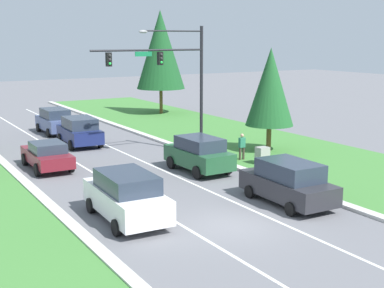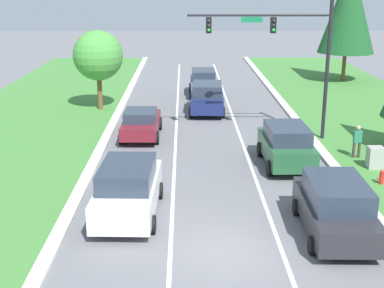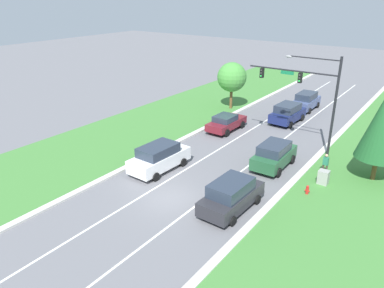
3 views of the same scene
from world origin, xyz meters
name	(u,v)px [view 3 (image 3 of 3)]	position (x,y,z in m)	size (l,w,h in m)	color
ground_plane	(172,199)	(0.00, 0.00, 0.00)	(160.00, 160.00, 0.00)	slate
curb_strip_right	(249,227)	(5.65, 0.00, 0.07)	(0.50, 90.00, 0.15)	beige
curb_strip_left	(111,175)	(-5.65, 0.00, 0.07)	(0.50, 90.00, 0.15)	beige
grass_verge_right	(343,263)	(10.90, 0.00, 0.04)	(10.00, 90.00, 0.08)	#427F38
grass_verge_left	(66,158)	(-10.90, 0.00, 0.04)	(10.00, 90.00, 0.08)	#427F38
lane_stripe_inner_left	(151,191)	(-1.80, 0.00, 0.00)	(0.14, 81.00, 0.01)	white
lane_stripe_inner_right	(194,207)	(1.80, 0.00, 0.00)	(0.14, 81.00, 0.01)	white
traffic_signal_mast	(310,89)	(4.16, 12.58, 5.39)	(7.51, 0.41, 8.13)	black
slate_blue_suv	(306,101)	(0.13, 24.51, 1.01)	(2.11, 4.56, 1.97)	#475684
burgundy_sedan	(226,122)	(-3.72, 13.21, 0.82)	(2.16, 4.73, 1.58)	maroon
charcoal_suv	(231,195)	(3.79, 1.16, 0.99)	(2.36, 4.88, 1.96)	#28282D
navy_suv	(288,113)	(0.19, 18.90, 1.02)	(2.44, 4.73, 1.98)	navy
white_suv	(159,157)	(-3.41, 2.83, 1.03)	(2.42, 5.10, 2.02)	white
forest_suv	(274,155)	(3.43, 8.28, 1.02)	(2.26, 4.55, 1.97)	#235633
utility_cabinet	(323,178)	(7.44, 7.66, 0.54)	(0.70, 0.60, 1.08)	#9E9E99
pedestrian	(325,164)	(7.06, 9.19, 0.94)	(0.40, 0.22, 1.69)	#42382D
fire_hydrant	(307,190)	(7.04, 5.63, 0.34)	(0.34, 0.20, 0.70)	red
oak_near_left_tree	(232,77)	(-6.96, 19.75, 3.67)	(3.28, 3.28, 5.32)	brown
conifer_far_right_tree	(384,124)	(10.15, 10.43, 4.27)	(3.13, 3.13, 6.79)	brown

